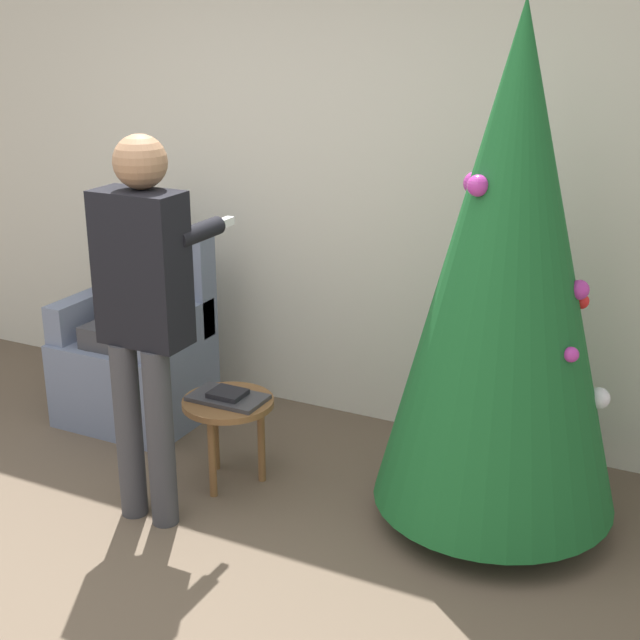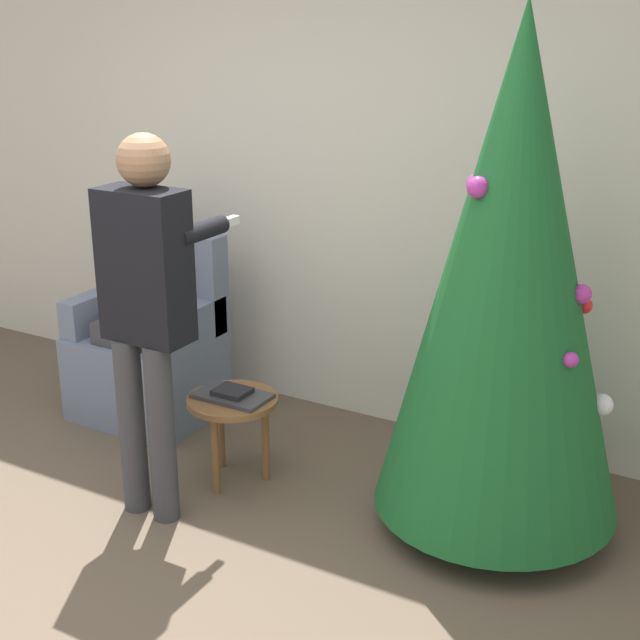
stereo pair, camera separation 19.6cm
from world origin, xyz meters
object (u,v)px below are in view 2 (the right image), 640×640
christmas_tree (510,272)px  side_stool (233,409)px  person_seated (144,292)px  person_standing (146,297)px  armchair (151,351)px

christmas_tree → side_stool: 1.48m
christmas_tree → person_seated: size_ratio=1.72×
person_seated → person_standing: 1.08m
person_seated → person_standing: (0.69, -0.77, 0.30)m
person_seated → side_stool: bearing=-24.5°
christmas_tree → person_seated: 2.13m
armchair → person_standing: size_ratio=0.60×
armchair → side_stool: armchair is taller
side_stool → christmas_tree: bearing=11.2°
person_seated → christmas_tree: bearing=-4.0°
christmas_tree → person_seated: bearing=176.0°
person_seated → side_stool: size_ratio=2.97×
christmas_tree → armchair: (-2.07, 0.17, -0.80)m
person_standing → side_stool: (0.15, 0.38, -0.64)m
side_stool → armchair: bearing=154.0°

